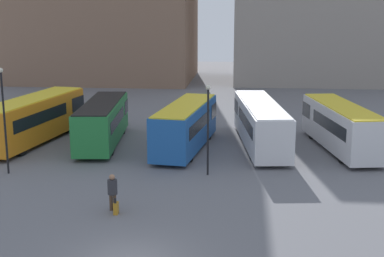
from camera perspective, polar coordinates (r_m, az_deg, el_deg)
The scene contains 9 objects.
bus_0 at distance 40.62m, azimuth -16.49°, elevation 1.10°, with size 4.25×11.64×3.30m.
bus_1 at distance 38.99m, azimuth -9.51°, elevation 0.79°, with size 3.41×10.30×3.08m.
bus_2 at distance 37.00m, azimuth -0.65°, elevation 0.40°, with size 3.71×10.18×3.16m.
bus_3 at distance 38.27m, azimuth 7.28°, elevation 0.67°, with size 3.90×12.15×3.11m.
bus_4 at distance 38.30m, azimuth 15.57°, elevation 0.33°, with size 4.24×10.75×3.13m.
traveler at distance 26.19m, azimuth -8.48°, elevation -6.41°, with size 0.48×0.48×1.83m.
suitcase at distance 25.99m, azimuth -8.11°, elevation -8.40°, with size 0.21×0.37×0.85m.
lamp_post_0 at distance 32.89m, azimuth -19.42°, elevation 1.56°, with size 0.28×0.28×6.29m.
lamp_post_1 at distance 30.86m, azimuth 1.72°, elevation 0.66°, with size 0.28×0.28×5.34m.
Camera 1 is at (4.27, -18.59, 9.60)m, focal length 50.00 mm.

